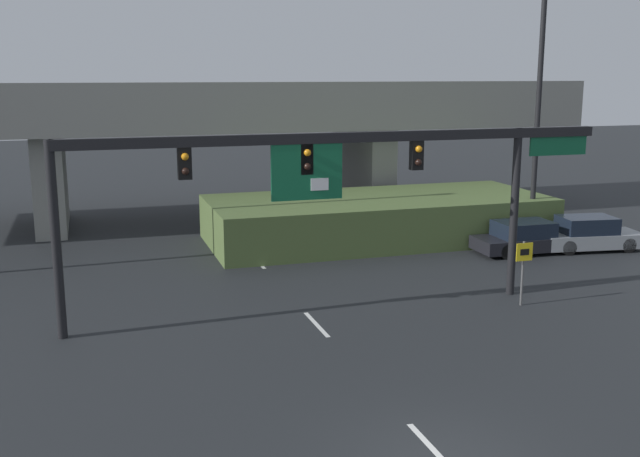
{
  "coord_description": "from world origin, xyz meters",
  "views": [
    {
      "loc": [
        -6.46,
        -12.41,
        7.63
      ],
      "look_at": [
        0.0,
        8.26,
        3.1
      ],
      "focal_mm": 42.0,
      "sensor_mm": 36.0,
      "label": 1
    }
  ],
  "objects_px": {
    "signal_gantry": "(336,166)",
    "parked_sedan_mid_right": "(589,235)",
    "highway_light_pole_near": "(542,37)",
    "parked_sedan_near_right": "(525,238)",
    "speed_limit_sign": "(523,264)"
  },
  "relations": [
    {
      "from": "signal_gantry",
      "to": "parked_sedan_mid_right",
      "type": "relative_size",
      "value": 3.83
    },
    {
      "from": "signal_gantry",
      "to": "highway_light_pole_near",
      "type": "bearing_deg",
      "value": 30.74
    },
    {
      "from": "signal_gantry",
      "to": "parked_sedan_near_right",
      "type": "distance_m",
      "value": 12.34
    },
    {
      "from": "highway_light_pole_near",
      "to": "signal_gantry",
      "type": "bearing_deg",
      "value": -149.26
    },
    {
      "from": "signal_gantry",
      "to": "speed_limit_sign",
      "type": "bearing_deg",
      "value": -11.78
    },
    {
      "from": "speed_limit_sign",
      "to": "signal_gantry",
      "type": "bearing_deg",
      "value": 168.22
    },
    {
      "from": "speed_limit_sign",
      "to": "parked_sedan_mid_right",
      "type": "relative_size",
      "value": 0.47
    },
    {
      "from": "highway_light_pole_near",
      "to": "parked_sedan_mid_right",
      "type": "bearing_deg",
      "value": -55.02
    },
    {
      "from": "signal_gantry",
      "to": "highway_light_pole_near",
      "type": "height_order",
      "value": "highway_light_pole_near"
    },
    {
      "from": "highway_light_pole_near",
      "to": "parked_sedan_near_right",
      "type": "bearing_deg",
      "value": -128.63
    },
    {
      "from": "speed_limit_sign",
      "to": "highway_light_pole_near",
      "type": "bearing_deg",
      "value": 55.53
    },
    {
      "from": "parked_sedan_near_right",
      "to": "parked_sedan_mid_right",
      "type": "xyz_separation_m",
      "value": [
        2.94,
        -0.35,
        0.04
      ]
    },
    {
      "from": "speed_limit_sign",
      "to": "parked_sedan_near_right",
      "type": "xyz_separation_m",
      "value": [
        4.27,
        6.51,
        -0.79
      ]
    },
    {
      "from": "signal_gantry",
      "to": "parked_sedan_mid_right",
      "type": "bearing_deg",
      "value": 20.11
    },
    {
      "from": "signal_gantry",
      "to": "speed_limit_sign",
      "type": "relative_size",
      "value": 8.15
    }
  ]
}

